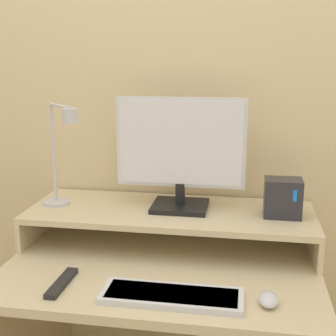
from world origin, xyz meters
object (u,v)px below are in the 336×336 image
at_px(monitor, 180,152).
at_px(remote_control, 62,283).
at_px(keyboard, 172,296).
at_px(router_dock, 283,198).
at_px(desk_lamp, 62,154).
at_px(mouse, 268,299).

xyz_separation_m(monitor, remote_control, (-0.31, -0.41, -0.34)).
xyz_separation_m(monitor, keyboard, (0.04, -0.43, -0.34)).
bearing_deg(keyboard, router_dock, 50.74).
height_order(router_dock, keyboard, router_dock).
bearing_deg(desk_lamp, router_dock, 4.22).
relative_size(desk_lamp, router_dock, 2.86).
bearing_deg(router_dock, mouse, -98.09).
distance_m(desk_lamp, remote_control, 0.48).
relative_size(keyboard, mouse, 4.96).
xyz_separation_m(router_dock, remote_control, (-0.68, -0.38, -0.19)).
bearing_deg(monitor, remote_control, -127.10).
xyz_separation_m(router_dock, keyboard, (-0.33, -0.41, -0.19)).
bearing_deg(desk_lamp, monitor, 11.42).
distance_m(router_dock, remote_control, 0.80).
bearing_deg(monitor, router_dock, -4.14).
bearing_deg(remote_control, monitor, 52.90).
relative_size(monitor, keyboard, 1.14).
height_order(desk_lamp, keyboard, desk_lamp).
xyz_separation_m(router_dock, mouse, (-0.06, -0.39, -0.18)).
height_order(desk_lamp, remote_control, desk_lamp).
bearing_deg(mouse, remote_control, 178.84).
xyz_separation_m(desk_lamp, keyboard, (0.46, -0.35, -0.33)).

